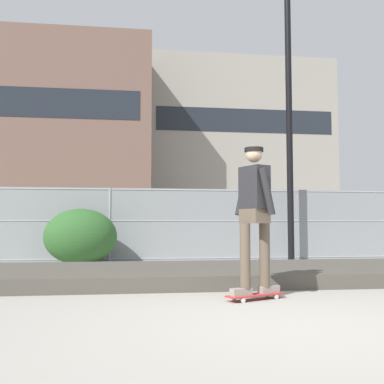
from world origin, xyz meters
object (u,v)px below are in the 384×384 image
skateboard (255,295)px  skater (255,208)px  parked_car_near (47,227)px  street_lamp (289,82)px  parked_car_mid (263,227)px  shrub_center (81,237)px

skateboard → skater: 1.08m
skateboard → skater: (0.00, 0.00, 1.08)m
skater → parked_car_near: size_ratio=0.42×
skater → parked_car_near: skater is taller
street_lamp → parked_car_mid: bearing=85.7°
street_lamp → parked_car_near: bearing=154.3°
skateboard → parked_car_mid: parked_car_mid is taller
parked_car_near → shrub_center: (1.38, -3.44, -0.19)m
parked_car_near → parked_car_mid: same height
parked_car_mid → shrub_center: parked_car_mid is taller
skateboard → parked_car_mid: (2.69, 8.74, 0.78)m
skater → parked_car_near: 9.55m
skater → shrub_center: size_ratio=1.11×
street_lamp → parked_car_near: (-6.55, 3.16, -3.77)m
skater → shrub_center: (-2.73, 5.18, -0.49)m
street_lamp → skater: bearing=-114.1°
skateboard → street_lamp: size_ratio=0.11×
skater → street_lamp: 6.91m
parked_car_near → parked_car_mid: 6.80m
skateboard → shrub_center: shrub_center is taller
parked_car_mid → parked_car_near: bearing=-179.0°
skateboard → street_lamp: (2.44, 5.46, 4.55)m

